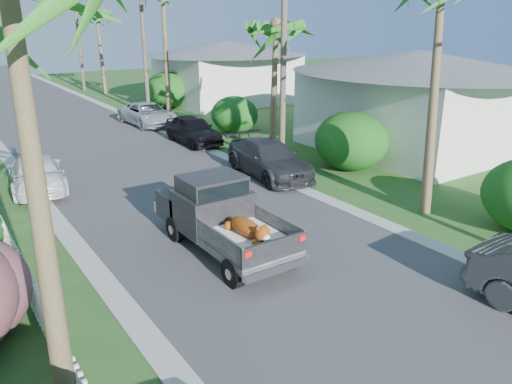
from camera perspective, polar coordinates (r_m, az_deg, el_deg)
ground at (r=10.43m, az=22.78°, el=-19.27°), size 120.00×120.00×0.00m
road at (r=30.56m, az=-19.69°, el=6.36°), size 8.00×100.00×0.02m
curb_right at (r=31.86m, az=-12.21°, el=7.58°), size 0.60×100.00×0.06m
pickup_truck at (r=14.16m, az=-4.39°, el=-2.49°), size 1.98×5.12×2.06m
parked_car_rm at (r=20.73m, az=1.46°, el=3.80°), size 2.54×5.15×1.44m
parked_car_rf at (r=26.44m, az=-7.21°, el=7.06°), size 1.84×4.31×1.45m
parked_car_rd at (r=31.65m, az=-12.29°, el=8.68°), size 2.44×4.90×1.34m
parked_car_lf at (r=20.69m, az=-23.82°, el=1.96°), size 2.45×4.82×1.34m
palm_r_b at (r=23.57m, az=2.16°, el=18.53°), size 4.40×4.40×7.20m
palm_r_d at (r=46.13m, az=-17.74°, el=19.02°), size 4.40×4.40×8.00m
shrub_r_b at (r=21.89m, az=10.81°, el=5.73°), size 3.00×3.30×2.50m
shrub_r_c at (r=28.69m, az=-2.47°, el=8.81°), size 2.60×2.86×2.10m
shrub_r_d at (r=37.63m, az=-10.03°, el=11.42°), size 3.20×3.52×2.60m
picket_fence at (r=11.19m, az=-22.94°, el=-13.33°), size 0.10×11.00×1.00m
house_right_near at (r=26.19m, az=17.63°, el=9.53°), size 8.00×9.00×4.80m
house_right_far at (r=39.83m, az=-3.39°, el=13.28°), size 9.00×8.00×4.60m
utility_pole_b at (r=21.43m, az=3.15°, el=14.83°), size 1.60×0.26×9.00m
utility_pole_c at (r=34.56m, az=-12.68°, el=16.09°), size 1.60×0.26×9.00m
utility_pole_d at (r=48.78m, az=-19.61°, el=16.27°), size 1.60×0.26×9.00m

